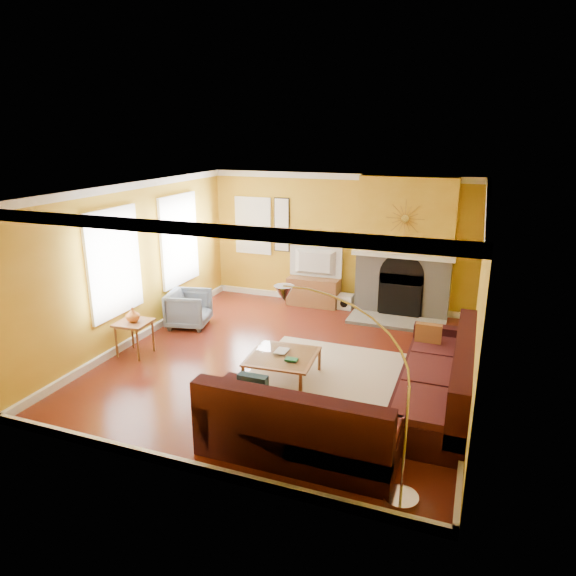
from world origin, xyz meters
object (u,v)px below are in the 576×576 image
at_px(sectional_sofa, 356,372).
at_px(coffee_table, 282,367).
at_px(side_table, 135,338).
at_px(arc_lamp, 348,397).
at_px(armchair, 189,309).
at_px(media_console, 314,291).

height_order(sectional_sofa, coffee_table, sectional_sofa).
bearing_deg(side_table, arc_lamp, -26.32).
bearing_deg(side_table, armchair, 83.70).
relative_size(media_console, arc_lamp, 0.51).
relative_size(media_console, armchair, 1.44).
distance_m(media_console, arc_lamp, 5.83).
distance_m(sectional_sofa, coffee_table, 1.23).
height_order(coffee_table, arc_lamp, arc_lamp).
bearing_deg(arc_lamp, armchair, 138.64).
relative_size(coffee_table, armchair, 1.29).
bearing_deg(sectional_sofa, coffee_table, 165.38).
distance_m(armchair, side_table, 1.42).
distance_m(side_table, arc_lamp, 4.55).
distance_m(armchair, arc_lamp, 5.20).
xyz_separation_m(media_console, side_table, (-1.95, -3.40, -0.01)).
xyz_separation_m(media_console, armchair, (-1.79, -1.99, 0.04)).
bearing_deg(sectional_sofa, arc_lamp, -79.90).
distance_m(coffee_table, media_console, 3.42).
relative_size(sectional_sofa, side_table, 6.28).
relative_size(coffee_table, media_console, 0.90).
bearing_deg(coffee_table, arc_lamp, -54.01).
bearing_deg(arc_lamp, media_console, 111.04).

